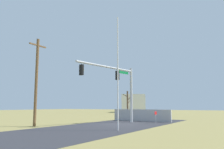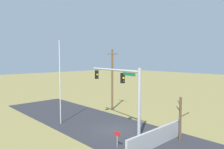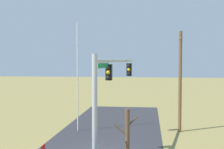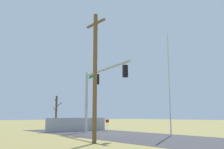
# 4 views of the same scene
# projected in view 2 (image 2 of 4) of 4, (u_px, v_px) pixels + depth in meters

# --- Properties ---
(ground_plane) EXTENTS (160.00, 160.00, 0.00)m
(ground_plane) POSITION_uv_depth(u_px,v_px,m) (114.00, 130.00, 20.12)
(ground_plane) COLOR olive
(road_surface) EXTENTS (28.00, 8.00, 0.01)m
(road_surface) POSITION_uv_depth(u_px,v_px,m) (89.00, 121.00, 23.02)
(road_surface) COLOR #2D2D33
(road_surface) RESTS_ON ground_plane
(sidewalk_corner) EXTENTS (6.00, 6.00, 0.01)m
(sidewalk_corner) POSITION_uv_depth(u_px,v_px,m) (148.00, 141.00, 17.56)
(sidewalk_corner) COLOR #B7B5AD
(sidewalk_corner) RESTS_ON ground_plane
(retaining_fence) EXTENTS (0.20, 7.18, 1.40)m
(retaining_fence) POSITION_uv_depth(u_px,v_px,m) (157.00, 137.00, 16.56)
(retaining_fence) COLOR #A8A8AD
(retaining_fence) RESTS_ON ground_plane
(signal_mast) EXTENTS (8.10, 1.63, 6.04)m
(signal_mast) POSITION_uv_depth(u_px,v_px,m) (123.00, 85.00, 19.91)
(signal_mast) COLOR #B2B5BA
(signal_mast) RESTS_ON ground_plane
(flagpole) EXTENTS (0.10, 0.10, 8.71)m
(flagpole) POSITION_uv_depth(u_px,v_px,m) (60.00, 82.00, 21.88)
(flagpole) COLOR silver
(flagpole) RESTS_ON ground_plane
(utility_pole) EXTENTS (1.90, 0.26, 8.00)m
(utility_pole) POSITION_uv_depth(u_px,v_px,m) (112.00, 79.00, 28.00)
(utility_pole) COLOR brown
(utility_pole) RESTS_ON ground_plane
(bare_tree) EXTENTS (1.27, 1.02, 3.68)m
(bare_tree) POSITION_uv_depth(u_px,v_px,m) (180.00, 118.00, 17.43)
(bare_tree) COLOR brown
(bare_tree) RESTS_ON ground_plane
(open_sign) EXTENTS (0.56, 0.04, 1.22)m
(open_sign) POSITION_uv_depth(u_px,v_px,m) (117.00, 136.00, 16.24)
(open_sign) COLOR silver
(open_sign) RESTS_ON ground_plane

